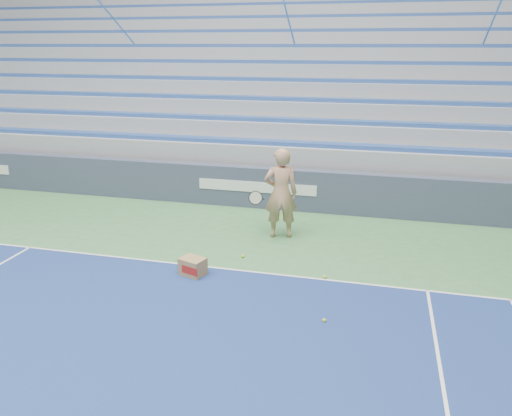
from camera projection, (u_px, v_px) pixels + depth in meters
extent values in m
cube|color=white|center=(209.00, 267.00, 9.86)|extent=(10.97, 0.05, 0.00)
cube|color=#394157|center=(258.00, 187.00, 13.37)|extent=(30.00, 0.30, 1.10)
cube|color=white|center=(256.00, 187.00, 13.21)|extent=(3.20, 0.02, 0.28)
cube|color=#95999D|center=(289.00, 153.00, 17.57)|extent=(30.00, 8.50, 1.10)
cube|color=#95999D|center=(289.00, 130.00, 17.31)|extent=(30.00, 8.50, 0.50)
cube|color=#294B97|center=(264.00, 142.00, 13.65)|extent=(29.60, 0.42, 0.11)
cube|color=#95999D|center=(292.00, 114.00, 17.55)|extent=(30.00, 7.65, 0.50)
cube|color=#294B97|center=(271.00, 119.00, 14.28)|extent=(29.60, 0.42, 0.11)
cube|color=#95999D|center=(294.00, 99.00, 17.78)|extent=(30.00, 6.80, 0.50)
cube|color=#294B97|center=(277.00, 99.00, 14.90)|extent=(29.60, 0.42, 0.11)
cube|color=#95999D|center=(297.00, 83.00, 18.02)|extent=(30.00, 5.95, 0.50)
cube|color=#294B97|center=(283.00, 80.00, 15.53)|extent=(29.60, 0.42, 0.11)
cube|color=#95999D|center=(299.00, 69.00, 18.25)|extent=(30.00, 5.10, 0.50)
cube|color=#294B97|center=(288.00, 62.00, 16.16)|extent=(29.60, 0.42, 0.11)
cube|color=#95999D|center=(301.00, 54.00, 18.49)|extent=(30.00, 4.25, 0.50)
cube|color=#294B97|center=(293.00, 46.00, 16.78)|extent=(29.60, 0.42, 0.11)
cube|color=#95999D|center=(303.00, 40.00, 18.72)|extent=(30.00, 3.40, 0.50)
cube|color=#294B97|center=(298.00, 31.00, 17.41)|extent=(29.60, 0.42, 0.11)
cube|color=#95999D|center=(305.00, 26.00, 18.96)|extent=(30.00, 2.55, 0.50)
cube|color=#294B97|center=(302.00, 16.00, 18.04)|extent=(29.60, 0.42, 0.11)
cube|color=#95999D|center=(307.00, 13.00, 19.19)|extent=(30.00, 1.70, 0.50)
cube|color=#294B97|center=(306.00, 3.00, 18.66)|extent=(29.60, 0.42, 0.11)
cube|color=#95999D|center=(309.00, 0.00, 19.43)|extent=(30.00, 0.85, 0.50)
cube|color=#95999D|center=(310.00, 58.00, 20.79)|extent=(31.00, 0.40, 7.30)
cylinder|color=#387CC6|center=(125.00, 32.00, 17.68)|extent=(0.05, 8.53, 5.04)
cylinder|color=#387CC6|center=(291.00, 31.00, 16.30)|extent=(0.05, 8.53, 5.04)
cylinder|color=#387CC6|center=(489.00, 30.00, 14.91)|extent=(0.05, 8.53, 5.04)
imported|color=tan|center=(281.00, 193.00, 11.15)|extent=(0.85, 0.67, 2.06)
cylinder|color=black|center=(263.00, 199.00, 11.02)|extent=(0.12, 0.27, 0.08)
cylinder|color=beige|center=(256.00, 198.00, 10.76)|extent=(0.29, 0.16, 0.28)
torus|color=black|center=(256.00, 198.00, 10.76)|extent=(0.31, 0.18, 0.30)
cube|color=#977549|center=(193.00, 267.00, 9.50)|extent=(0.55, 0.47, 0.34)
cube|color=#B21E19|center=(189.00, 271.00, 9.33)|extent=(0.35, 0.13, 0.16)
sphere|color=#B9D02A|center=(325.00, 277.00, 9.39)|extent=(0.07, 0.07, 0.07)
sphere|color=#B9D02A|center=(243.00, 256.00, 10.31)|extent=(0.07, 0.07, 0.07)
sphere|color=#B9D02A|center=(198.00, 269.00, 9.73)|extent=(0.07, 0.07, 0.07)
sphere|color=#B9D02A|center=(324.00, 320.00, 7.92)|extent=(0.07, 0.07, 0.07)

